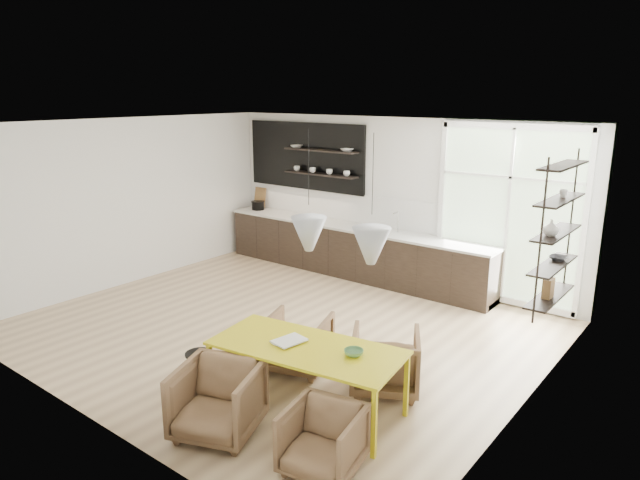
{
  "coord_description": "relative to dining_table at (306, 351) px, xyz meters",
  "views": [
    {
      "loc": [
        5.19,
        -5.7,
        3.33
      ],
      "look_at": [
        0.26,
        0.6,
        1.24
      ],
      "focal_mm": 32.0,
      "sensor_mm": 36.0,
      "label": 1
    }
  ],
  "objects": [
    {
      "name": "armchair_back_right",
      "position": [
        0.43,
        0.9,
        -0.34
      ],
      "size": [
        1.04,
        1.05,
        0.71
      ],
      "primitive_type": "imported",
      "rotation": [
        0.0,
        0.0,
        3.67
      ],
      "color": "brown",
      "rests_on": "ground"
    },
    {
      "name": "room",
      "position": [
        -1.12,
        2.56,
        0.77
      ],
      "size": [
        7.02,
        6.01,
        2.91
      ],
      "color": "#D7B78B",
      "rests_on": "ground"
    },
    {
      "name": "table_book",
      "position": [
        -0.33,
        -0.02,
        0.07
      ],
      "size": [
        0.31,
        0.38,
        0.03
      ],
      "primitive_type": "imported",
      "rotation": [
        0.0,
        0.0,
        -0.19
      ],
      "color": "white",
      "rests_on": "dining_table"
    },
    {
      "name": "right_shelving",
      "position": [
        1.66,
        2.64,
        0.96
      ],
      "size": [
        0.26,
        1.22,
        1.9
      ],
      "color": "black",
      "rests_on": "ground"
    },
    {
      "name": "armchair_front_right",
      "position": [
        0.75,
        -0.7,
        -0.38
      ],
      "size": [
        0.77,
        0.79,
        0.61
      ],
      "primitive_type": "imported",
      "rotation": [
        0.0,
        0.0,
        0.19
      ],
      "color": "brown",
      "rests_on": "ground"
    },
    {
      "name": "kitchen_run",
      "position": [
        -2.39,
        4.16,
        -0.09
      ],
      "size": [
        5.54,
        0.69,
        2.75
      ],
      "color": "black",
      "rests_on": "ground"
    },
    {
      "name": "table_bowl",
      "position": [
        0.51,
        0.13,
        0.08
      ],
      "size": [
        0.27,
        0.27,
        0.06
      ],
      "primitive_type": "imported",
      "rotation": [
        0.0,
        0.0,
        0.47
      ],
      "color": "#578B57",
      "rests_on": "dining_table"
    },
    {
      "name": "armchair_front_left",
      "position": [
        -0.42,
        -0.88,
        -0.32
      ],
      "size": [
        1.02,
        1.03,
        0.73
      ],
      "primitive_type": "imported",
      "rotation": [
        0.0,
        0.0,
        0.38
      ],
      "color": "brown",
      "rests_on": "ground"
    },
    {
      "name": "dining_table",
      "position": [
        0.0,
        0.0,
        0.0
      ],
      "size": [
        2.14,
        1.2,
        0.74
      ],
      "rotation": [
        0.0,
        0.0,
        0.15
      ],
      "color": "gold",
      "rests_on": "ground"
    },
    {
      "name": "wire_stool",
      "position": [
        -1.29,
        -0.38,
        -0.42
      ],
      "size": [
        0.34,
        0.34,
        0.42
      ],
      "rotation": [
        0.0,
        0.0,
        0.42
      ],
      "color": "black",
      "rests_on": "ground"
    },
    {
      "name": "armchair_back_left",
      "position": [
        -0.7,
        0.68,
        -0.35
      ],
      "size": [
        0.94,
        0.95,
        0.69
      ],
      "primitive_type": "imported",
      "rotation": [
        0.0,
        0.0,
        3.47
      ],
      "color": "brown",
      "rests_on": "ground"
    }
  ]
}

